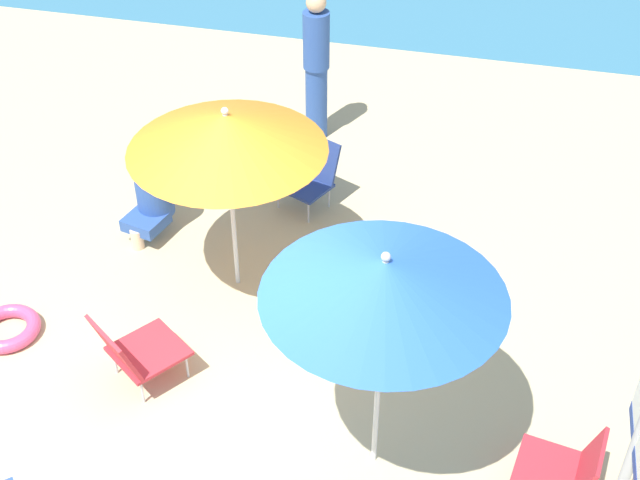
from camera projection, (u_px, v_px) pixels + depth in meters
name	position (u px, v px, depth m)	size (l,w,h in m)	color
ground_plane	(204.00, 374.00, 7.01)	(40.00, 40.00, 0.00)	#CCB789
umbrella_orange	(226.00, 132.00, 6.91)	(1.64, 1.64, 1.81)	silver
umbrella_blue	(385.00, 279.00, 5.27)	(1.57, 1.57, 1.95)	silver
beach_chair_a	(134.00, 350.00, 6.72)	(0.77, 0.80, 0.69)	red
beach_chair_b	(566.00, 467.00, 5.96)	(0.61, 0.52, 0.55)	red
beach_chair_c	(310.00, 172.00, 8.63)	(0.66, 0.66, 0.69)	navy
person_a	(316.00, 66.00, 9.35)	(0.29, 0.29, 1.70)	#2D519E
person_c	(152.00, 193.00, 8.22)	(0.43, 0.57, 0.95)	#2D519E
warning_sign	(623.00, 480.00, 4.51)	(0.06, 0.54, 2.14)	#ADADB2
swim_ring	(7.00, 329.00, 7.33)	(0.56, 0.56, 0.12)	#E54C7F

